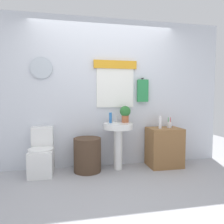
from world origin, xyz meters
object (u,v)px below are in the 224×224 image
(pedestal_sink, at_px, (118,135))
(wooden_cabinet, at_px, (164,147))
(soap_bottle, at_px, (110,118))
(potted_plant, at_px, (125,113))
(laundry_hamper, at_px, (87,155))
(toothbrush_cup, at_px, (169,125))
(lotion_bottle, at_px, (160,122))
(toilet, at_px, (42,156))

(pedestal_sink, xyz_separation_m, wooden_cabinet, (0.84, 0.00, -0.25))
(soap_bottle, xyz_separation_m, potted_plant, (0.26, 0.01, 0.08))
(laundry_hamper, xyz_separation_m, pedestal_sink, (0.52, 0.00, 0.31))
(pedestal_sink, distance_m, wooden_cabinet, 0.88)
(wooden_cabinet, distance_m, potted_plant, 0.93)
(potted_plant, distance_m, toothbrush_cup, 0.83)
(laundry_hamper, relative_size, soap_bottle, 3.16)
(toothbrush_cup, bearing_deg, soap_bottle, 178.39)
(potted_plant, bearing_deg, lotion_bottle, -9.45)
(lotion_bottle, relative_size, toothbrush_cup, 1.18)
(toilet, distance_m, wooden_cabinet, 2.08)
(laundry_hamper, relative_size, potted_plant, 1.95)
(soap_bottle, height_order, toothbrush_cup, soap_bottle)
(soap_bottle, bearing_deg, toothbrush_cup, -1.61)
(soap_bottle, distance_m, lotion_bottle, 0.87)
(toilet, height_order, lotion_bottle, lotion_bottle)
(soap_bottle, bearing_deg, wooden_cabinet, -2.98)
(pedestal_sink, bearing_deg, toothbrush_cup, 1.23)
(potted_plant, relative_size, toothbrush_cup, 1.54)
(toilet, height_order, wooden_cabinet, toilet)
(potted_plant, height_order, toothbrush_cup, potted_plant)
(toilet, bearing_deg, potted_plant, 1.06)
(laundry_hamper, relative_size, toothbrush_cup, 3.00)
(laundry_hamper, xyz_separation_m, toothbrush_cup, (1.46, 0.02, 0.46))
(wooden_cabinet, xyz_separation_m, lotion_bottle, (-0.10, -0.04, 0.45))
(pedestal_sink, distance_m, toothbrush_cup, 0.95)
(toilet, bearing_deg, lotion_bottle, -2.15)
(laundry_hamper, relative_size, pedestal_sink, 0.70)
(pedestal_sink, xyz_separation_m, toothbrush_cup, (0.94, 0.02, 0.15))
(lotion_bottle, distance_m, toothbrush_cup, 0.22)
(toilet, relative_size, pedestal_sink, 0.97)
(laundry_hamper, distance_m, lotion_bottle, 1.36)
(laundry_hamper, distance_m, toothbrush_cup, 1.53)
(laundry_hamper, distance_m, potted_plant, 0.95)
(potted_plant, distance_m, lotion_bottle, 0.63)
(toothbrush_cup, bearing_deg, pedestal_sink, -178.77)
(laundry_hamper, height_order, toothbrush_cup, toothbrush_cup)
(lotion_bottle, bearing_deg, toilet, 177.85)
(lotion_bottle, bearing_deg, potted_plant, 170.55)
(potted_plant, bearing_deg, laundry_hamper, -174.79)
(pedestal_sink, relative_size, lotion_bottle, 3.64)
(laundry_hamper, height_order, potted_plant, potted_plant)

